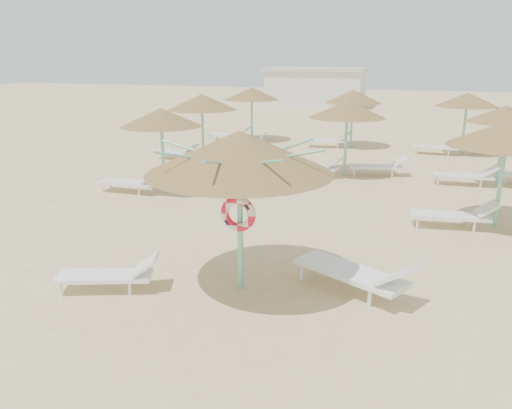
% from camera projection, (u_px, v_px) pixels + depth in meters
% --- Properties ---
extents(ground, '(120.00, 120.00, 0.00)m').
position_uv_depth(ground, '(240.00, 284.00, 9.56)').
color(ground, '#DFC288').
rests_on(ground, ground).
extents(main_palapa, '(3.31, 3.31, 2.96)m').
position_uv_depth(main_palapa, '(240.00, 153.00, 8.63)').
color(main_palapa, '#73C8A6').
rests_on(main_palapa, ground).
extents(lounger_main_a, '(1.93, 1.18, 0.68)m').
position_uv_depth(lounger_main_a, '(111.00, 274.00, 9.20)').
color(lounger_main_a, white).
rests_on(lounger_main_a, ground).
extents(lounger_main_b, '(2.38, 1.67, 0.84)m').
position_uv_depth(lounger_main_b, '(357.00, 273.00, 9.07)').
color(lounger_main_b, white).
rests_on(lounger_main_b, ground).
extents(palapa_field, '(15.49, 13.64, 2.71)m').
position_uv_depth(palapa_field, '(337.00, 107.00, 19.01)').
color(palapa_field, '#73C8A6').
rests_on(palapa_field, ground).
extents(service_hut, '(8.40, 4.40, 3.25)m').
position_uv_depth(service_hut, '(316.00, 87.00, 42.72)').
color(service_hut, silver).
rests_on(service_hut, ground).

